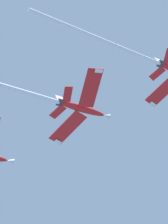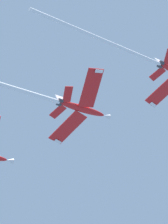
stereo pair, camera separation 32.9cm
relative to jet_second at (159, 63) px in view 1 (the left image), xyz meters
name	(u,v)px [view 1 (the left image)]	position (x,y,z in m)	size (l,w,h in m)	color
jet_second	(159,63)	(0.00, 0.00, 0.00)	(26.82, 37.92, 18.84)	red
jet_third	(56,101)	(5.85, 22.22, -6.61)	(24.39, 34.57, 17.08)	red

